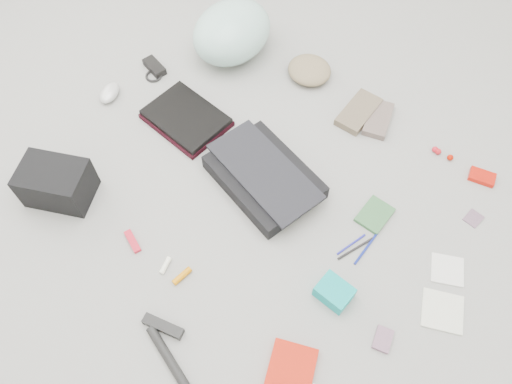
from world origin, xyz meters
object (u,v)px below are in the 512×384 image
Objects in this scene: laptop at (186,116)px; book_red at (289,378)px; bike_helmet at (232,32)px; accordion_wallet at (334,292)px; camera_bag at (57,183)px; messenger_bag at (264,177)px.

laptop is 1.49× the size of book_red.
bike_helmet is (-0.09, 0.42, 0.08)m from laptop.
bike_helmet reaches higher than laptop.
book_red is 0.30m from accordion_wallet.
camera_bag is at bearing 157.01° from book_red.
camera_bag is at bearing -124.20° from messenger_bag.
laptop is (-0.42, 0.05, -0.00)m from messenger_bag.
camera_bag is 1.13× the size of book_red.
bike_helmet reaches higher than accordion_wallet.
bike_helmet is at bearing 152.67° from messenger_bag.
messenger_bag is 1.93× the size of book_red.
accordion_wallet is at bearing 75.29° from book_red.
laptop is at bearing 50.95° from camera_bag.
book_red is (1.02, -0.04, -0.06)m from camera_bag.
camera_bag is at bearing -161.26° from accordion_wallet.
camera_bag reaches higher than messenger_bag.
accordion_wallet is at bearing -35.18° from bike_helmet.
bike_helmet is at bearing 114.03° from book_red.
bike_helmet is (-0.51, 0.47, 0.08)m from messenger_bag.
messenger_bag is 0.42m from laptop.
laptop is at bearing 126.69° from book_red.
bike_helmet reaches higher than book_red.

